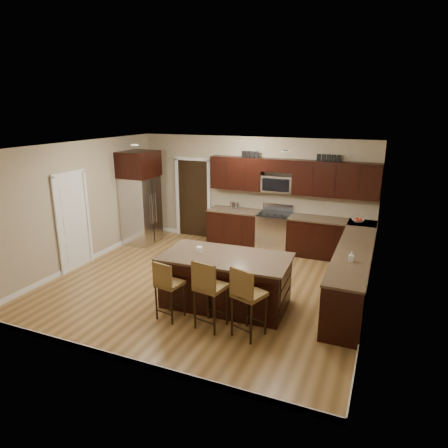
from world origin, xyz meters
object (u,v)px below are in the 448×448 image
at_px(stool_mid, 208,287).
at_px(refrigerator, 140,197).
at_px(stool_left, 167,284).
at_px(range, 274,231).
at_px(island, 226,282).
at_px(stool_right, 247,294).

height_order(stool_mid, refrigerator, refrigerator).
bearing_deg(stool_mid, stool_left, -171.09).
bearing_deg(range, refrigerator, -167.20).
relative_size(stool_left, stool_mid, 0.89).
height_order(island, stool_mid, stool_mid).
bearing_deg(stool_left, island, 60.82).
bearing_deg(stool_right, island, 148.04).
relative_size(stool_left, stool_right, 0.90).
xyz_separation_m(island, refrigerator, (-3.30, 2.34, 0.78)).
height_order(island, stool_left, stool_left).
height_order(island, stool_right, stool_right).
relative_size(stool_left, refrigerator, 0.43).
bearing_deg(stool_left, range, 89.91).
bearing_deg(island, stool_right, -53.40).
bearing_deg(stool_right, refrigerator, 160.35).
bearing_deg(stool_mid, island, 103.82).
xyz_separation_m(island, stool_left, (-0.67, -0.84, 0.21)).
bearing_deg(refrigerator, island, -35.29).
bearing_deg(range, island, -89.92).
relative_size(range, stool_mid, 0.97).
bearing_deg(stool_left, refrigerator, 139.19).
bearing_deg(island, stool_left, -131.28).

